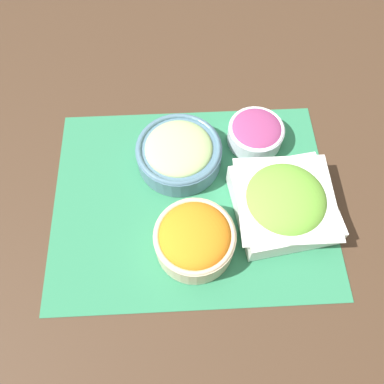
# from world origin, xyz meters

# --- Properties ---
(ground_plane) EXTENTS (3.00, 3.00, 0.00)m
(ground_plane) POSITION_xyz_m (0.00, 0.00, 0.00)
(ground_plane) COLOR #422D1E
(placemat) EXTENTS (0.59, 0.46, 0.00)m
(placemat) POSITION_xyz_m (0.00, 0.00, 0.00)
(placemat) COLOR #2D7A51
(placemat) RESTS_ON ground_plane
(carrot_bowl) EXTENTS (0.16, 0.16, 0.09)m
(carrot_bowl) POSITION_xyz_m (-0.00, -0.11, 0.05)
(carrot_bowl) COLOR beige
(carrot_bowl) RESTS_ON placemat
(cucumber_bowl) EXTENTS (0.19, 0.19, 0.07)m
(cucumber_bowl) POSITION_xyz_m (-0.02, 0.10, 0.04)
(cucumber_bowl) COLOR slate
(cucumber_bowl) RESTS_ON placemat
(lettuce_bowl) EXTENTS (0.21, 0.21, 0.09)m
(lettuce_bowl) POSITION_xyz_m (0.18, -0.04, 0.04)
(lettuce_bowl) COLOR white
(lettuce_bowl) RESTS_ON placemat
(onion_bowl) EXTENTS (0.12, 0.12, 0.06)m
(onion_bowl) POSITION_xyz_m (0.15, 0.14, 0.03)
(onion_bowl) COLOR silver
(onion_bowl) RESTS_ON placemat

